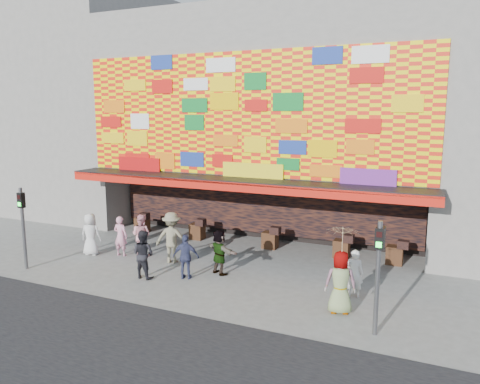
% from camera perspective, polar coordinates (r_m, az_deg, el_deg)
% --- Properties ---
extents(ground, '(90.00, 90.00, 0.00)m').
position_cam_1_polar(ground, '(16.28, -5.56, -10.65)').
color(ground, slate).
rests_on(ground, ground).
extents(road_strip, '(30.00, 8.00, 0.02)m').
position_cam_1_polar(road_strip, '(11.65, -22.77, -20.10)').
color(road_strip, black).
rests_on(road_strip, ground).
extents(shop_building, '(15.20, 9.40, 10.00)m').
position_cam_1_polar(shop_building, '(22.71, 4.66, 8.65)').
color(shop_building, gray).
rests_on(shop_building, ground).
extents(neighbor_left, '(11.00, 8.00, 12.00)m').
position_cam_1_polar(neighbor_left, '(29.61, -20.22, 9.83)').
color(neighbor_left, gray).
rests_on(neighbor_left, ground).
extents(signal_left, '(0.22, 0.20, 3.00)m').
position_cam_1_polar(signal_left, '(18.54, -24.97, -3.01)').
color(signal_left, '#59595B').
rests_on(signal_left, ground).
extents(signal_right, '(0.22, 0.20, 3.00)m').
position_cam_1_polar(signal_right, '(12.38, 16.49, -8.56)').
color(signal_right, '#59595B').
rests_on(signal_right, ground).
extents(ped_a, '(0.92, 0.70, 1.69)m').
position_cam_1_polar(ped_a, '(19.62, -17.74, -4.94)').
color(ped_a, silver).
rests_on(ped_a, ground).
extents(ped_b, '(0.61, 0.43, 1.60)m').
position_cam_1_polar(ped_b, '(19.21, -14.36, -5.22)').
color(ped_b, pink).
rests_on(ped_b, ground).
extents(ped_c, '(0.86, 0.69, 1.68)m').
position_cam_1_polar(ped_c, '(16.54, -11.72, -7.41)').
color(ped_c, black).
rests_on(ped_c, ground).
extents(ped_d, '(1.42, 1.08, 1.94)m').
position_cam_1_polar(ped_d, '(17.93, -8.31, -5.52)').
color(ped_d, gray).
rests_on(ped_d, ground).
extents(ped_e, '(0.98, 0.60, 1.56)m').
position_cam_1_polar(ped_e, '(16.21, -6.60, -7.84)').
color(ped_e, '#363B5F').
rests_on(ped_e, ground).
extents(ped_f, '(1.55, 1.08, 1.60)m').
position_cam_1_polar(ped_f, '(16.57, -2.50, -7.31)').
color(ped_f, gray).
rests_on(ped_f, ground).
extents(ped_g, '(1.01, 0.80, 1.81)m').
position_cam_1_polar(ped_g, '(13.75, 12.14, -10.72)').
color(ped_g, gray).
rests_on(ped_g, ground).
extents(ped_h, '(0.61, 0.46, 1.51)m').
position_cam_1_polar(ped_h, '(15.02, 13.75, -9.61)').
color(ped_h, silver).
rests_on(ped_h, ground).
extents(ped_i, '(0.84, 0.67, 1.67)m').
position_cam_1_polar(ped_i, '(19.05, -11.95, -5.14)').
color(ped_i, pink).
rests_on(ped_i, ground).
extents(parasol, '(1.12, 1.13, 1.78)m').
position_cam_1_polar(parasol, '(13.38, 12.33, -5.87)').
color(parasol, beige).
rests_on(parasol, ground).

